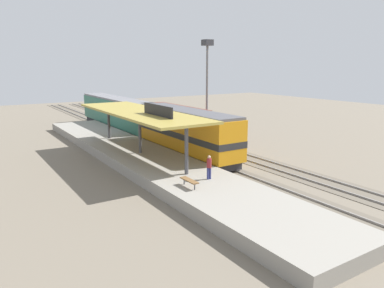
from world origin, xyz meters
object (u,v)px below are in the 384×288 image
Objects in this scene: platform_bench at (189,181)px; passenger_carriage_single at (117,113)px; locomotive at (186,132)px; person_waiting at (209,166)px; freight_car at (176,120)px; light_mast at (207,68)px.

platform_bench is 28.73m from passenger_carriage_single.
platform_bench is at bearing -120.75° from locomotive.
platform_bench is 0.99× the size of person_waiting.
person_waiting reaches higher than platform_bench.
locomotive is 1.20× the size of freight_car.
locomotive is at bearing -90.00° from passenger_carriage_single.
light_mast is (3.20, -2.17, 6.43)m from freight_car.
person_waiting is (-8.53, -19.27, -0.12)m from freight_car.
locomotive reaches higher than passenger_carriage_single.
locomotive is at bearing 59.25° from platform_bench.
light_mast is at bearing 55.55° from person_waiting.
locomotive reaches higher than person_waiting.
platform_bench is at bearing -161.31° from person_waiting.
person_waiting is at bearing -124.45° from light_mast.
person_waiting is (-11.73, -17.09, -6.54)m from light_mast.
light_mast is 6.84× the size of person_waiting.
person_waiting is (2.07, 0.70, 0.51)m from platform_bench.
light_mast reaches higher than platform_bench.
freight_car is (4.60, 9.88, -0.44)m from locomotive.
light_mast is 21.74m from person_waiting.
passenger_carriage_single is (0.00, 18.00, -0.10)m from locomotive.
platform_bench is at bearing -117.96° from freight_car.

